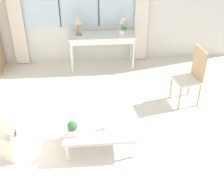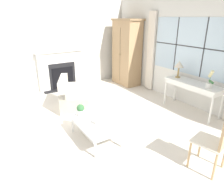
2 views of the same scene
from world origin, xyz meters
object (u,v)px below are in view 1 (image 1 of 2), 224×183
(armchair_upholstered, at_px, (4,125))
(side_chair_wooden, at_px, (193,73))
(table_lamp, at_px, (78,20))
(coffee_table, at_px, (100,130))
(potted_plant_small, at_px, (73,128))
(pillar_candle, at_px, (106,125))
(console_table, at_px, (102,38))
(potted_orchid, at_px, (122,28))

(armchair_upholstered, relative_size, side_chair_wooden, 1.12)
(table_lamp, bearing_deg, coffee_table, -83.15)
(potted_plant_small, relative_size, pillar_candle, 1.54)
(potted_plant_small, distance_m, pillar_candle, 0.50)
(console_table, distance_m, pillar_candle, 2.62)
(side_chair_wooden, bearing_deg, table_lamp, 143.36)
(armchair_upholstered, bearing_deg, side_chair_wooden, 14.22)
(armchair_upholstered, relative_size, potted_plant_small, 5.03)
(potted_orchid, bearing_deg, table_lamp, 175.70)
(console_table, relative_size, potted_orchid, 3.44)
(potted_orchid, height_order, potted_plant_small, potted_orchid)
(armchair_upholstered, xyz_separation_m, pillar_candle, (1.57, -0.31, 0.16))
(table_lamp, xyz_separation_m, armchair_upholstered, (-1.17, -2.32, -0.80))
(armchair_upholstered, height_order, side_chair_wooden, side_chair_wooden)
(console_table, relative_size, table_lamp, 3.24)
(side_chair_wooden, xyz_separation_m, potted_plant_small, (-2.11, -1.21, -0.11))
(table_lamp, height_order, side_chair_wooden, table_lamp)
(coffee_table, bearing_deg, pillar_candle, -15.85)
(potted_orchid, xyz_separation_m, side_chair_wooden, (1.11, -1.44, -0.30))
(potted_orchid, xyz_separation_m, coffee_table, (-0.60, -2.53, -0.57))
(pillar_candle, bearing_deg, coffee_table, 164.15)
(potted_orchid, bearing_deg, armchair_upholstered, -132.85)
(table_lamp, xyz_separation_m, potted_orchid, (0.92, -0.07, -0.17))
(console_table, distance_m, table_lamp, 0.64)
(coffee_table, relative_size, potted_plant_small, 4.49)
(side_chair_wooden, relative_size, potted_plant_small, 4.48)
(console_table, distance_m, coffee_table, 2.61)
(table_lamp, xyz_separation_m, side_chair_wooden, (2.03, -1.51, -0.48))
(side_chair_wooden, bearing_deg, pillar_candle, -145.39)
(potted_orchid, distance_m, side_chair_wooden, 1.84)
(table_lamp, height_order, coffee_table, table_lamp)
(potted_orchid, height_order, armchair_upholstered, potted_orchid)
(side_chair_wooden, distance_m, coffee_table, 2.05)
(table_lamp, distance_m, potted_plant_small, 2.78)
(table_lamp, bearing_deg, potted_plant_small, -91.69)
(table_lamp, relative_size, armchair_upholstered, 0.36)
(potted_plant_small, bearing_deg, potted_orchid, 69.40)
(potted_orchid, bearing_deg, console_table, 173.81)
(coffee_table, relative_size, pillar_candle, 6.93)
(potted_plant_small, xyz_separation_m, pillar_candle, (0.48, 0.09, -0.05))
(table_lamp, bearing_deg, side_chair_wooden, -36.64)
(table_lamp, xyz_separation_m, potted_plant_small, (-0.08, -2.72, -0.58))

